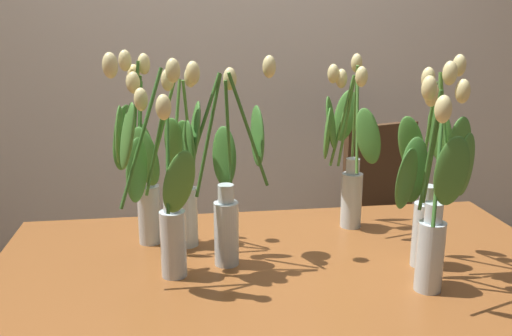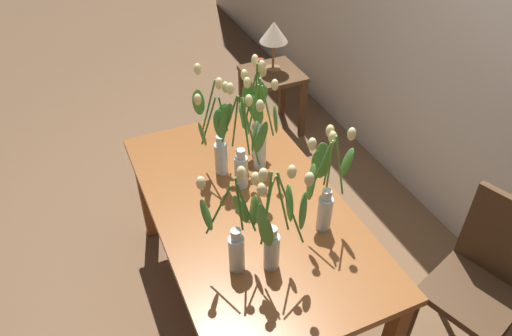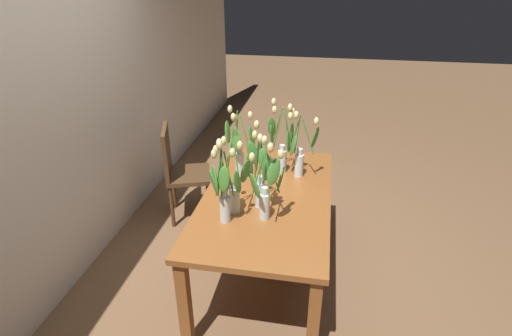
{
  "view_description": "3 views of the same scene",
  "coord_description": "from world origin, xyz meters",
  "px_view_note": "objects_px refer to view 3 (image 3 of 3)",
  "views": [
    {
      "loc": [
        -0.27,
        -1.4,
        1.4
      ],
      "look_at": [
        -0.07,
        0.05,
        1.01
      ],
      "focal_mm": 38.96,
      "sensor_mm": 36.0,
      "label": 1
    },
    {
      "loc": [
        1.59,
        -0.66,
        2.38
      ],
      "look_at": [
        -0.02,
        0.05,
        0.95
      ],
      "focal_mm": 33.82,
      "sensor_mm": 36.0,
      "label": 2
    },
    {
      "loc": [
        -2.39,
        -0.35,
        2.17
      ],
      "look_at": [
        -0.03,
        0.08,
        0.96
      ],
      "focal_mm": 27.44,
      "sensor_mm": 36.0,
      "label": 3
    }
  ],
  "objects_px": {
    "tulip_vase_6": "(224,192)",
    "dining_table": "(267,206)",
    "dining_chair": "(180,168)",
    "tulip_vase_4": "(239,148)",
    "tulip_vase_5": "(259,175)",
    "tulip_vase_2": "(266,192)",
    "tulip_vase_0": "(233,186)",
    "tulip_vase_1": "(282,144)",
    "tulip_vase_3": "(299,153)"
  },
  "relations": [
    {
      "from": "dining_chair",
      "to": "tulip_vase_2",
      "type": "bearing_deg",
      "value": -136.09
    },
    {
      "from": "tulip_vase_3",
      "to": "tulip_vase_0",
      "type": "bearing_deg",
      "value": 147.94
    },
    {
      "from": "tulip_vase_6",
      "to": "dining_chair",
      "type": "height_order",
      "value": "tulip_vase_6"
    },
    {
      "from": "tulip_vase_5",
      "to": "tulip_vase_6",
      "type": "height_order",
      "value": "tulip_vase_6"
    },
    {
      "from": "dining_table",
      "to": "dining_chair",
      "type": "bearing_deg",
      "value": 53.35
    },
    {
      "from": "tulip_vase_5",
      "to": "tulip_vase_3",
      "type": "bearing_deg",
      "value": -24.68
    },
    {
      "from": "tulip_vase_0",
      "to": "tulip_vase_2",
      "type": "relative_size",
      "value": 0.96
    },
    {
      "from": "tulip_vase_3",
      "to": "dining_chair",
      "type": "xyz_separation_m",
      "value": [
        0.37,
        1.13,
        -0.42
      ]
    },
    {
      "from": "tulip_vase_3",
      "to": "tulip_vase_6",
      "type": "bearing_deg",
      "value": 150.49
    },
    {
      "from": "dining_table",
      "to": "tulip_vase_0",
      "type": "height_order",
      "value": "tulip_vase_0"
    },
    {
      "from": "tulip_vase_2",
      "to": "tulip_vase_3",
      "type": "height_order",
      "value": "tulip_vase_2"
    },
    {
      "from": "dining_chair",
      "to": "tulip_vase_5",
      "type": "bearing_deg",
      "value": -133.4
    },
    {
      "from": "dining_table",
      "to": "tulip_vase_4",
      "type": "relative_size",
      "value": 2.88
    },
    {
      "from": "tulip_vase_4",
      "to": "tulip_vase_5",
      "type": "height_order",
      "value": "tulip_vase_5"
    },
    {
      "from": "tulip_vase_0",
      "to": "tulip_vase_1",
      "type": "height_order",
      "value": "tulip_vase_1"
    },
    {
      "from": "tulip_vase_3",
      "to": "tulip_vase_6",
      "type": "distance_m",
      "value": 0.82
    },
    {
      "from": "tulip_vase_2",
      "to": "tulip_vase_6",
      "type": "xyz_separation_m",
      "value": [
        -0.07,
        0.25,
        0.02
      ]
    },
    {
      "from": "dining_table",
      "to": "tulip_vase_5",
      "type": "distance_m",
      "value": 0.37
    },
    {
      "from": "tulip_vase_3",
      "to": "tulip_vase_5",
      "type": "xyz_separation_m",
      "value": [
        -0.48,
        0.22,
        0.04
      ]
    },
    {
      "from": "tulip_vase_0",
      "to": "tulip_vase_1",
      "type": "distance_m",
      "value": 0.72
    },
    {
      "from": "tulip_vase_0",
      "to": "tulip_vase_4",
      "type": "bearing_deg",
      "value": 8.37
    },
    {
      "from": "tulip_vase_5",
      "to": "tulip_vase_0",
      "type": "bearing_deg",
      "value": 126.99
    },
    {
      "from": "tulip_vase_5",
      "to": "tulip_vase_6",
      "type": "distance_m",
      "value": 0.29
    },
    {
      "from": "dining_table",
      "to": "tulip_vase_1",
      "type": "distance_m",
      "value": 0.52
    },
    {
      "from": "dining_table",
      "to": "tulip_vase_2",
      "type": "xyz_separation_m",
      "value": [
        -0.32,
        -0.04,
        0.3
      ]
    },
    {
      "from": "tulip_vase_1",
      "to": "tulip_vase_4",
      "type": "xyz_separation_m",
      "value": [
        -0.14,
        0.31,
        -0.0
      ]
    },
    {
      "from": "tulip_vase_6",
      "to": "dining_table",
      "type": "bearing_deg",
      "value": -28.56
    },
    {
      "from": "tulip_vase_2",
      "to": "tulip_vase_5",
      "type": "distance_m",
      "value": 0.18
    },
    {
      "from": "tulip_vase_4",
      "to": "dining_chair",
      "type": "relative_size",
      "value": 0.6
    },
    {
      "from": "dining_table",
      "to": "tulip_vase_6",
      "type": "distance_m",
      "value": 0.55
    },
    {
      "from": "dining_table",
      "to": "tulip_vase_0",
      "type": "distance_m",
      "value": 0.44
    },
    {
      "from": "tulip_vase_2",
      "to": "dining_chair",
      "type": "bearing_deg",
      "value": 43.91
    },
    {
      "from": "tulip_vase_0",
      "to": "tulip_vase_2",
      "type": "distance_m",
      "value": 0.23
    },
    {
      "from": "dining_table",
      "to": "tulip_vase_6",
      "type": "bearing_deg",
      "value": 151.44
    },
    {
      "from": "dining_table",
      "to": "tulip_vase_4",
      "type": "height_order",
      "value": "tulip_vase_4"
    },
    {
      "from": "tulip_vase_2",
      "to": "tulip_vase_3",
      "type": "distance_m",
      "value": 0.66
    },
    {
      "from": "dining_table",
      "to": "tulip_vase_2",
      "type": "height_order",
      "value": "tulip_vase_2"
    },
    {
      "from": "tulip_vase_1",
      "to": "tulip_vase_5",
      "type": "bearing_deg",
      "value": 171.83
    },
    {
      "from": "dining_table",
      "to": "tulip_vase_2",
      "type": "relative_size",
      "value": 2.72
    },
    {
      "from": "tulip_vase_0",
      "to": "tulip_vase_2",
      "type": "xyz_separation_m",
      "value": [
        -0.04,
        -0.23,
        0.0
      ]
    },
    {
      "from": "tulip_vase_3",
      "to": "dining_chair",
      "type": "bearing_deg",
      "value": 71.8
    },
    {
      "from": "tulip_vase_4",
      "to": "tulip_vase_5",
      "type": "xyz_separation_m",
      "value": [
        -0.42,
        -0.23,
        0.01
      ]
    },
    {
      "from": "tulip_vase_4",
      "to": "tulip_vase_6",
      "type": "relative_size",
      "value": 0.96
    },
    {
      "from": "dining_table",
      "to": "tulip_vase_5",
      "type": "bearing_deg",
      "value": 169.2
    },
    {
      "from": "tulip_vase_0",
      "to": "tulip_vase_6",
      "type": "distance_m",
      "value": 0.12
    },
    {
      "from": "tulip_vase_2",
      "to": "tulip_vase_5",
      "type": "bearing_deg",
      "value": 24.43
    },
    {
      "from": "dining_table",
      "to": "tulip_vase_1",
      "type": "height_order",
      "value": "tulip_vase_1"
    },
    {
      "from": "tulip_vase_1",
      "to": "tulip_vase_2",
      "type": "relative_size",
      "value": 0.97
    },
    {
      "from": "tulip_vase_5",
      "to": "dining_chair",
      "type": "height_order",
      "value": "tulip_vase_5"
    },
    {
      "from": "tulip_vase_1",
      "to": "tulip_vase_5",
      "type": "distance_m",
      "value": 0.57
    }
  ]
}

